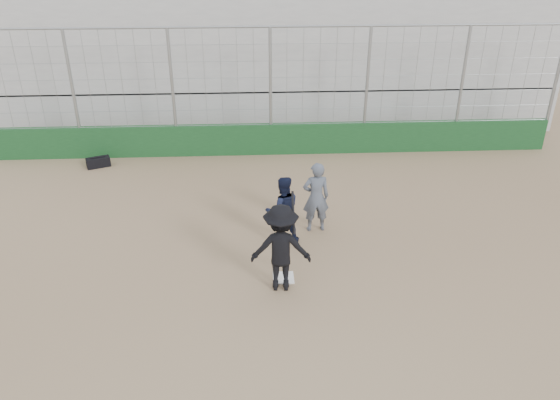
{
  "coord_description": "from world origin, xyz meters",
  "views": [
    {
      "loc": [
        -0.57,
        -9.52,
        6.74
      ],
      "look_at": [
        0.0,
        1.4,
        1.15
      ],
      "focal_mm": 35.0,
      "sensor_mm": 36.0,
      "label": 1
    }
  ],
  "objects_px": {
    "batter_at_plate": "(281,248)",
    "umpire": "(316,200)",
    "equipment_bag": "(98,162)",
    "catcher_crouched": "(283,222)"
  },
  "relations": [
    {
      "from": "batter_at_plate",
      "to": "umpire",
      "type": "bearing_deg",
      "value": 67.41
    },
    {
      "from": "batter_at_plate",
      "to": "equipment_bag",
      "type": "distance_m",
      "value": 8.4
    },
    {
      "from": "catcher_crouched",
      "to": "batter_at_plate",
      "type": "bearing_deg",
      "value": -94.46
    },
    {
      "from": "batter_at_plate",
      "to": "equipment_bag",
      "type": "xyz_separation_m",
      "value": [
        -5.28,
        6.49,
        -0.79
      ]
    },
    {
      "from": "catcher_crouched",
      "to": "equipment_bag",
      "type": "height_order",
      "value": "catcher_crouched"
    },
    {
      "from": "catcher_crouched",
      "to": "equipment_bag",
      "type": "relative_size",
      "value": 1.52
    },
    {
      "from": "umpire",
      "to": "equipment_bag",
      "type": "xyz_separation_m",
      "value": [
        -6.24,
        4.18,
        -0.65
      ]
    },
    {
      "from": "batter_at_plate",
      "to": "umpire",
      "type": "xyz_separation_m",
      "value": [
        0.96,
        2.31,
        -0.14
      ]
    },
    {
      "from": "catcher_crouched",
      "to": "umpire",
      "type": "distance_m",
      "value": 1.04
    },
    {
      "from": "umpire",
      "to": "equipment_bag",
      "type": "relative_size",
      "value": 2.11
    }
  ]
}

